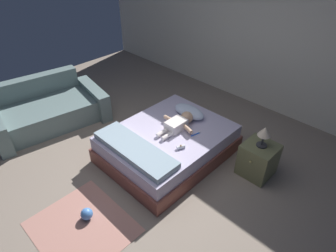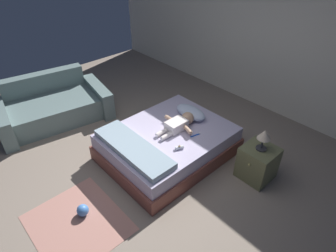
{
  "view_description": "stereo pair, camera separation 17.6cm",
  "coord_description": "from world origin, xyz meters",
  "px_view_note": "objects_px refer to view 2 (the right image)",
  "views": [
    {
      "loc": [
        2.26,
        -1.69,
        2.88
      ],
      "look_at": [
        -0.05,
        0.67,
        0.53
      ],
      "focal_mm": 30.59,
      "sensor_mm": 36.0,
      "label": 1
    },
    {
      "loc": [
        2.38,
        -1.56,
        2.88
      ],
      "look_at": [
        -0.05,
        0.67,
        0.53
      ],
      "focal_mm": 30.59,
      "sensor_mm": 36.0,
      "label": 2
    }
  ],
  "objects_px": {
    "pillow": "(191,112)",
    "baby_bottle": "(179,147)",
    "nightstand": "(258,163)",
    "couch": "(53,106)",
    "toothbrush": "(196,135)",
    "bed": "(168,144)",
    "lamp": "(264,136)",
    "baby": "(179,123)",
    "toy_ball": "(83,210)"
  },
  "relations": [
    {
      "from": "baby_bottle",
      "to": "couch",
      "type": "bearing_deg",
      "value": -165.22
    },
    {
      "from": "pillow",
      "to": "toothbrush",
      "type": "height_order",
      "value": "pillow"
    },
    {
      "from": "bed",
      "to": "nightstand",
      "type": "bearing_deg",
      "value": 27.21
    },
    {
      "from": "baby",
      "to": "nightstand",
      "type": "xyz_separation_m",
      "value": [
        1.1,
        0.4,
        -0.27
      ]
    },
    {
      "from": "toothbrush",
      "to": "lamp",
      "type": "height_order",
      "value": "lamp"
    },
    {
      "from": "baby_bottle",
      "to": "pillow",
      "type": "bearing_deg",
      "value": 123.29
    },
    {
      "from": "bed",
      "to": "baby",
      "type": "bearing_deg",
      "value": 77.64
    },
    {
      "from": "pillow",
      "to": "nightstand",
      "type": "height_order",
      "value": "pillow"
    },
    {
      "from": "nightstand",
      "to": "lamp",
      "type": "height_order",
      "value": "lamp"
    },
    {
      "from": "toy_ball",
      "to": "pillow",
      "type": "bearing_deg",
      "value": 95.02
    },
    {
      "from": "pillow",
      "to": "baby_bottle",
      "type": "distance_m",
      "value": 0.81
    },
    {
      "from": "baby",
      "to": "lamp",
      "type": "height_order",
      "value": "lamp"
    },
    {
      "from": "toothbrush",
      "to": "couch",
      "type": "distance_m",
      "value": 2.67
    },
    {
      "from": "nightstand",
      "to": "baby_bottle",
      "type": "distance_m",
      "value": 1.08
    },
    {
      "from": "nightstand",
      "to": "baby_bottle",
      "type": "relative_size",
      "value": 3.97
    },
    {
      "from": "toothbrush",
      "to": "toy_ball",
      "type": "bearing_deg",
      "value": -96.91
    },
    {
      "from": "couch",
      "to": "nightstand",
      "type": "bearing_deg",
      "value": 23.22
    },
    {
      "from": "pillow",
      "to": "baby",
      "type": "relative_size",
      "value": 0.81
    },
    {
      "from": "bed",
      "to": "couch",
      "type": "relative_size",
      "value": 0.93
    },
    {
      "from": "baby",
      "to": "couch",
      "type": "height_order",
      "value": "couch"
    },
    {
      "from": "toothbrush",
      "to": "nightstand",
      "type": "bearing_deg",
      "value": 23.77
    },
    {
      "from": "couch",
      "to": "bed",
      "type": "bearing_deg",
      "value": 20.96
    },
    {
      "from": "baby",
      "to": "baby_bottle",
      "type": "bearing_deg",
      "value": -44.42
    },
    {
      "from": "baby",
      "to": "couch",
      "type": "bearing_deg",
      "value": -155.19
    },
    {
      "from": "couch",
      "to": "baby_bottle",
      "type": "distance_m",
      "value": 2.6
    },
    {
      "from": "lamp",
      "to": "toothbrush",
      "type": "bearing_deg",
      "value": -156.22
    },
    {
      "from": "bed",
      "to": "toothbrush",
      "type": "height_order",
      "value": "toothbrush"
    },
    {
      "from": "toothbrush",
      "to": "nightstand",
      "type": "distance_m",
      "value": 0.91
    },
    {
      "from": "couch",
      "to": "baby_bottle",
      "type": "height_order",
      "value": "couch"
    },
    {
      "from": "baby",
      "to": "toothbrush",
      "type": "height_order",
      "value": "baby"
    },
    {
      "from": "couch",
      "to": "toy_ball",
      "type": "xyz_separation_m",
      "value": [
        2.24,
        -0.68,
        -0.17
      ]
    },
    {
      "from": "bed",
      "to": "couch",
      "type": "distance_m",
      "value": 2.27
    },
    {
      "from": "pillow",
      "to": "couch",
      "type": "xyz_separation_m",
      "value": [
        -2.07,
        -1.33,
        -0.26
      ]
    },
    {
      "from": "baby",
      "to": "nightstand",
      "type": "relative_size",
      "value": 1.35
    },
    {
      "from": "pillow",
      "to": "toy_ball",
      "type": "relative_size",
      "value": 3.71
    },
    {
      "from": "bed",
      "to": "baby",
      "type": "xyz_separation_m",
      "value": [
        0.04,
        0.19,
        0.3
      ]
    },
    {
      "from": "toy_ball",
      "to": "baby_bottle",
      "type": "bearing_deg",
      "value": 78.84
    },
    {
      "from": "toothbrush",
      "to": "toy_ball",
      "type": "xyz_separation_m",
      "value": [
        -0.21,
        -1.72,
        -0.36
      ]
    },
    {
      "from": "pillow",
      "to": "nightstand",
      "type": "bearing_deg",
      "value": 3.15
    },
    {
      "from": "lamp",
      "to": "toy_ball",
      "type": "relative_size",
      "value": 2.09
    },
    {
      "from": "nightstand",
      "to": "lamp",
      "type": "xyz_separation_m",
      "value": [
        0.0,
        0.0,
        0.45
      ]
    },
    {
      "from": "pillow",
      "to": "baby_bottle",
      "type": "bearing_deg",
      "value": -56.71
    },
    {
      "from": "nightstand",
      "to": "pillow",
      "type": "bearing_deg",
      "value": -176.85
    },
    {
      "from": "nightstand",
      "to": "toy_ball",
      "type": "distance_m",
      "value": 2.33
    },
    {
      "from": "pillow",
      "to": "baby",
      "type": "bearing_deg",
      "value": -73.84
    },
    {
      "from": "couch",
      "to": "lamp",
      "type": "bearing_deg",
      "value": 23.22
    },
    {
      "from": "pillow",
      "to": "baby",
      "type": "xyz_separation_m",
      "value": [
        0.1,
        -0.34,
        -0.0
      ]
    },
    {
      "from": "baby",
      "to": "toothbrush",
      "type": "bearing_deg",
      "value": 8.33
    },
    {
      "from": "toothbrush",
      "to": "couch",
      "type": "xyz_separation_m",
      "value": [
        -2.45,
        -1.04,
        -0.19
      ]
    },
    {
      "from": "toothbrush",
      "to": "baby",
      "type": "bearing_deg",
      "value": -171.67
    }
  ]
}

